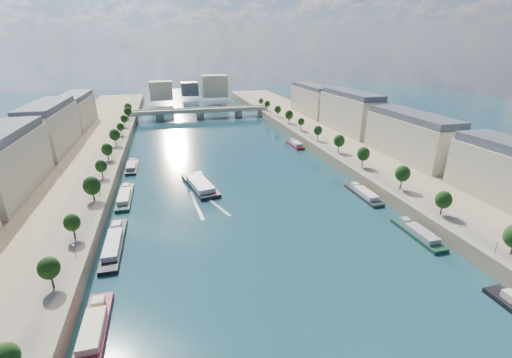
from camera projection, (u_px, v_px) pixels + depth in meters
ground at (230, 170)px, 164.07m from camera, size 700.00×700.00×0.00m
quay_left at (64, 179)px, 146.15m from camera, size 44.00×520.00×5.00m
quay_right at (364, 154)px, 180.17m from camera, size 44.00×520.00×5.00m
pave_left at (100, 170)px, 148.77m from camera, size 14.00×520.00×0.10m
pave_right at (339, 151)px, 175.70m from camera, size 14.00×520.00×0.10m
trees_left at (104, 157)px, 149.08m from camera, size 4.80×268.80×8.26m
trees_right at (327, 136)px, 182.27m from camera, size 4.80×268.80×8.26m
lamps_left at (107, 171)px, 139.83m from camera, size 0.36×200.36×4.28m
lamps_right at (327, 144)px, 178.15m from camera, size 0.36×200.36×4.28m
buildings_left at (31, 142)px, 148.83m from camera, size 16.00×226.00×23.20m
buildings_right at (376, 122)px, 189.00m from camera, size 16.00×226.00×23.20m
skyline at (194, 88)px, 357.36m from camera, size 79.00×42.00×22.00m
bridge at (200, 112)px, 280.11m from camera, size 112.00×12.00×8.15m
tour_barge at (200, 185)px, 143.46m from camera, size 13.97×30.01×3.93m
wake at (205, 204)px, 128.92m from camera, size 12.81×26.01×0.04m
moored_barges_left at (115, 239)px, 103.44m from camera, size 5.00×155.65×3.60m
moored_barges_right at (380, 206)px, 124.73m from camera, size 5.00×165.71×3.60m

